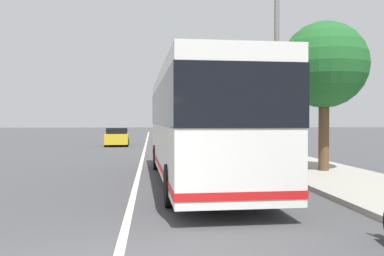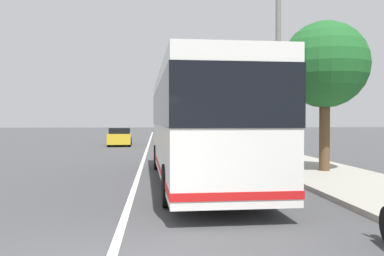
{
  "view_description": "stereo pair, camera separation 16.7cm",
  "coord_description": "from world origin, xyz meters",
  "px_view_note": "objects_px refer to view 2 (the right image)",
  "views": [
    {
      "loc": [
        -5.23,
        -0.5,
        2.02
      ],
      "look_at": [
        9.27,
        -1.92,
        1.74
      ],
      "focal_mm": 38.3,
      "sensor_mm": 36.0,
      "label": 1
    },
    {
      "loc": [
        -5.25,
        -0.66,
        2.02
      ],
      "look_at": [
        9.27,
        -1.92,
        1.74
      ],
      "focal_mm": 38.3,
      "sensor_mm": 36.0,
      "label": 2
    }
  ],
  "objects_px": {
    "coach_bus": "(198,120)",
    "car_behind_bus": "(172,135)",
    "car_far_distant": "(120,137)",
    "roadside_tree_mid_block": "(325,66)",
    "utility_pole": "(278,73)"
  },
  "relations": [
    {
      "from": "coach_bus",
      "to": "car_behind_bus",
      "type": "xyz_separation_m",
      "value": [
        24.41,
        -0.07,
        -1.33
      ]
    },
    {
      "from": "car_far_distant",
      "to": "roadside_tree_mid_block",
      "type": "relative_size",
      "value": 0.75
    },
    {
      "from": "roadside_tree_mid_block",
      "to": "utility_pole",
      "type": "xyz_separation_m",
      "value": [
        4.67,
        0.37,
        0.27
      ]
    },
    {
      "from": "utility_pole",
      "to": "roadside_tree_mid_block",
      "type": "bearing_deg",
      "value": -175.51
    },
    {
      "from": "car_behind_bus",
      "to": "roadside_tree_mid_block",
      "type": "xyz_separation_m",
      "value": [
        -22.86,
        -4.84,
        3.36
      ]
    },
    {
      "from": "coach_bus",
      "to": "car_behind_bus",
      "type": "height_order",
      "value": "coach_bus"
    },
    {
      "from": "car_behind_bus",
      "to": "car_far_distant",
      "type": "xyz_separation_m",
      "value": [
        -4.67,
        4.31,
        -0.0
      ]
    },
    {
      "from": "utility_pole",
      "to": "car_far_distant",
      "type": "bearing_deg",
      "value": 33.03
    },
    {
      "from": "coach_bus",
      "to": "roadside_tree_mid_block",
      "type": "height_order",
      "value": "roadside_tree_mid_block"
    },
    {
      "from": "coach_bus",
      "to": "roadside_tree_mid_block",
      "type": "xyz_separation_m",
      "value": [
        1.55,
        -4.91,
        2.03
      ]
    },
    {
      "from": "car_behind_bus",
      "to": "utility_pole",
      "type": "bearing_deg",
      "value": -164.64
    },
    {
      "from": "coach_bus",
      "to": "utility_pole",
      "type": "xyz_separation_m",
      "value": [
        6.22,
        -4.55,
        2.3
      ]
    },
    {
      "from": "car_far_distant",
      "to": "roadside_tree_mid_block",
      "type": "height_order",
      "value": "roadside_tree_mid_block"
    },
    {
      "from": "utility_pole",
      "to": "car_behind_bus",
      "type": "bearing_deg",
      "value": 13.83
    },
    {
      "from": "coach_bus",
      "to": "car_behind_bus",
      "type": "distance_m",
      "value": 24.44
    }
  ]
}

